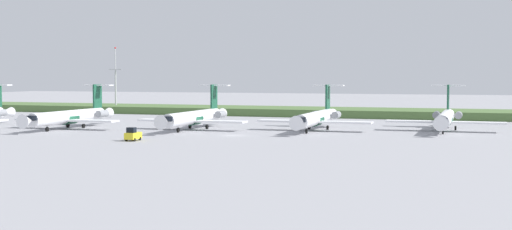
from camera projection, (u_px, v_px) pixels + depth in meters
name	position (u px, v px, depth m)	size (l,w,h in m)	color
ground_plane	(279.00, 124.00, 152.62)	(500.00, 500.00, 0.00)	#939399
grass_berm	(315.00, 112.00, 185.07)	(320.00, 20.00, 2.02)	#4C6B38
regional_jet_second	(71.00, 116.00, 140.30)	(22.81, 31.00, 9.00)	white
regional_jet_third	(195.00, 117.00, 138.06)	(22.81, 31.00, 9.00)	white
regional_jet_fourth	(316.00, 118.00, 135.75)	(22.81, 31.00, 9.00)	white
regional_jet_fifth	(445.00, 118.00, 134.51)	(22.81, 31.00, 9.00)	white
antenna_mast	(116.00, 85.00, 204.60)	(4.40, 0.50, 19.41)	#B2B2B7
baggage_tug	(133.00, 135.00, 114.19)	(1.72, 3.20, 2.30)	yellow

